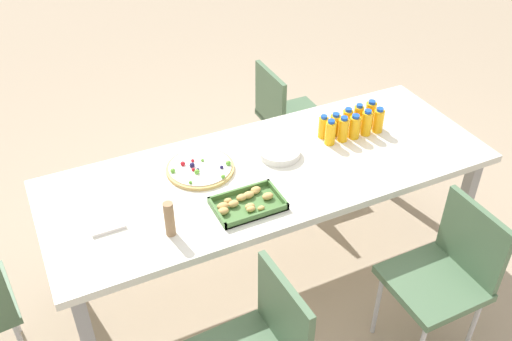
{
  "coord_description": "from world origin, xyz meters",
  "views": [
    {
      "loc": [
        1.05,
        2.02,
        2.44
      ],
      "look_at": [
        0.09,
        0.01,
        0.77
      ],
      "focal_mm": 39.75,
      "sensor_mm": 36.0,
      "label": 1
    }
  ],
  "objects": [
    {
      "name": "juice_bottle_1",
      "position": [
        -0.6,
        -0.13,
        0.82
      ],
      "size": [
        0.05,
        0.05,
        0.15
      ],
      "color": "#FAAC14",
      "rests_on": "party_table"
    },
    {
      "name": "juice_bottle_7",
      "position": [
        -0.53,
        -0.06,
        0.82
      ],
      "size": [
        0.06,
        0.06,
        0.14
      ],
      "color": "#F9AC14",
      "rests_on": "party_table"
    },
    {
      "name": "ground_plane",
      "position": [
        0.0,
        0.0,
        0.0
      ],
      "size": [
        12.0,
        12.0,
        0.0
      ],
      "primitive_type": "plane",
      "color": "tan"
    },
    {
      "name": "snack_tray",
      "position": [
        0.23,
        0.21,
        0.77
      ],
      "size": [
        0.32,
        0.21,
        0.04
      ],
      "color": "#477238",
      "rests_on": "party_table"
    },
    {
      "name": "cardboard_tube",
      "position": [
        0.6,
        0.24,
        0.84
      ],
      "size": [
        0.04,
        0.04,
        0.17
      ],
      "primitive_type": "cylinder",
      "color": "#9E7A56",
      "rests_on": "party_table"
    },
    {
      "name": "napkin_stack",
      "position": [
        0.84,
        0.05,
        0.76
      ],
      "size": [
        0.15,
        0.15,
        0.02
      ],
      "primitive_type": "cube",
      "color": "white",
      "rests_on": "party_table"
    },
    {
      "name": "chair_near_left",
      "position": [
        -0.52,
        -0.8,
        0.5
      ],
      "size": [
        0.4,
        0.4,
        0.83
      ],
      "rotation": [
        0.0,
        0.0,
        1.57
      ],
      "color": "#4C6B4C",
      "rests_on": "ground_plane"
    },
    {
      "name": "juice_bottle_9",
      "position": [
        -0.38,
        -0.06,
        0.82
      ],
      "size": [
        0.06,
        0.06,
        0.15
      ],
      "color": "#F9AE14",
      "rests_on": "party_table"
    },
    {
      "name": "juice_bottle_6",
      "position": [
        -0.61,
        -0.05,
        0.82
      ],
      "size": [
        0.06,
        0.06,
        0.15
      ],
      "color": "#F9AF14",
      "rests_on": "party_table"
    },
    {
      "name": "fruit_pizza",
      "position": [
        0.32,
        -0.13,
        0.77
      ],
      "size": [
        0.34,
        0.34,
        0.05
      ],
      "color": "tan",
      "rests_on": "party_table"
    },
    {
      "name": "juice_bottle_2",
      "position": [
        -0.53,
        -0.13,
        0.82
      ],
      "size": [
        0.06,
        0.06,
        0.14
      ],
      "color": "#FAAE14",
      "rests_on": "party_table"
    },
    {
      "name": "chair_far_left",
      "position": [
        -0.53,
        0.76,
        0.5
      ],
      "size": [
        0.4,
        0.4,
        0.83
      ],
      "rotation": [
        0.0,
        0.0,
        -1.56
      ],
      "color": "#4C6B4C",
      "rests_on": "ground_plane"
    },
    {
      "name": "juice_bottle_5",
      "position": [
        -0.68,
        -0.05,
        0.82
      ],
      "size": [
        0.06,
        0.06,
        0.15
      ],
      "color": "#F9AC14",
      "rests_on": "party_table"
    },
    {
      "name": "juice_bottle_4",
      "position": [
        -0.38,
        -0.13,
        0.81
      ],
      "size": [
        0.05,
        0.05,
        0.13
      ],
      "color": "#F9AB14",
      "rests_on": "party_table"
    },
    {
      "name": "juice_bottle_0",
      "position": [
        -0.68,
        -0.13,
        0.82
      ],
      "size": [
        0.06,
        0.06,
        0.15
      ],
      "color": "#F9AE14",
      "rests_on": "party_table"
    },
    {
      "name": "party_table",
      "position": [
        0.0,
        0.0,
        0.69
      ],
      "size": [
        2.26,
        0.85,
        0.75
      ],
      "color": "silver",
      "rests_on": "ground_plane"
    },
    {
      "name": "juice_bottle_3",
      "position": [
        -0.45,
        -0.12,
        0.81
      ],
      "size": [
        0.06,
        0.06,
        0.13
      ],
      "color": "#F9AC14",
      "rests_on": "party_table"
    },
    {
      "name": "juice_bottle_8",
      "position": [
        -0.46,
        -0.06,
        0.82
      ],
      "size": [
        0.06,
        0.06,
        0.14
      ],
      "color": "#FAAD14",
      "rests_on": "party_table"
    },
    {
      "name": "plate_stack",
      "position": [
        -0.09,
        -0.08,
        0.77
      ],
      "size": [
        0.22,
        0.22,
        0.04
      ],
      "color": "silver",
      "rests_on": "party_table"
    }
  ]
}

